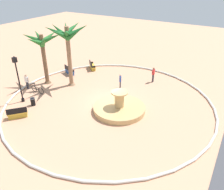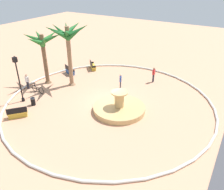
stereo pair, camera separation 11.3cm
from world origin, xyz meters
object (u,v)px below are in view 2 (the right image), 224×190
palm_tree_near_fountain (43,45)px  trash_bin (33,101)px  lamppost (18,76)px  person_cyclist_helmet (27,81)px  person_pedestrian_stroll (154,74)px  fountain (119,108)px  bench_west (18,114)px  bench_east (70,71)px  palm_tree_by_curb (67,38)px  bicycle_red_frame (38,89)px  person_cyclist_photo (121,80)px  bench_north (93,67)px

palm_tree_near_fountain → trash_bin: size_ratio=7.59×
lamppost → person_cyclist_helmet: size_ratio=2.80×
person_cyclist_helmet → palm_tree_near_fountain: bearing=162.9°
person_pedestrian_stroll → trash_bin: bearing=-35.8°
palm_tree_near_fountain → trash_bin: bearing=29.4°
fountain → lamppost: 9.45m
fountain → trash_bin: 7.87m
bench_west → trash_bin: (-2.07, -0.46, 0.04)m
bench_east → person_cyclist_helmet: 5.44m
fountain → palm_tree_by_curb: palm_tree_by_curb is taller
fountain → trash_bin: size_ratio=6.20×
bicycle_red_frame → person_pedestrian_stroll: (-8.37, 8.93, 0.57)m
fountain → palm_tree_by_curb: bearing=-105.5°
trash_bin → bicycle_red_frame: bicycle_red_frame is taller
fountain → trash_bin: fountain is taller
person_cyclist_photo → fountain: bearing=28.1°
lamppost → bench_west: bearing=41.7°
palm_tree_by_curb → person_cyclist_photo: size_ratio=4.05×
trash_bin → bench_west: bearing=12.5°
fountain → bench_west: fountain is taller
palm_tree_near_fountain → bench_north: palm_tree_near_fountain is taller
bench_west → bench_north: size_ratio=1.03×
person_cyclist_helmet → person_cyclist_photo: (-5.10, 8.12, -0.00)m
lamppost → bench_north: bearing=174.7°
trash_bin → person_cyclist_photo: bearing=144.6°
lamppost → bicycle_red_frame: size_ratio=2.60×
fountain → bench_east: size_ratio=2.72×
palm_tree_by_curb → fountain: bearing=74.5°
lamppost → person_cyclist_helmet: (-2.05, -1.65, -1.72)m
bench_north → trash_bin: size_ratio=2.05×
bench_west → bicycle_red_frame: bench_west is taller
fountain → bench_west: size_ratio=2.94×
bench_north → palm_tree_near_fountain: bearing=-18.4°
trash_bin → bicycle_red_frame: size_ratio=0.42×
bench_west → bench_north: (-12.02, -0.92, 0.00)m
bench_north → bicycle_red_frame: size_ratio=0.87×
palm_tree_near_fountain → palm_tree_by_curb: 2.86m
palm_tree_near_fountain → person_pedestrian_stroll: 12.00m
person_cyclist_photo → palm_tree_by_curb: bearing=-67.8°
bicycle_red_frame → person_cyclist_helmet: 1.62m
fountain → bench_north: size_ratio=3.03×
bench_west → trash_bin: 2.12m
bench_west → lamppost: 3.58m
palm_tree_by_curb → trash_bin: palm_tree_by_curb is taller
bench_east → lamppost: size_ratio=0.37×
bench_north → person_pedestrian_stroll: person_pedestrian_stroll is taller
palm_tree_by_curb → bench_east: size_ratio=3.87×
bench_east → trash_bin: 7.59m
bench_east → bench_north: bearing=150.7°
bench_west → person_pedestrian_stroll: 14.23m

